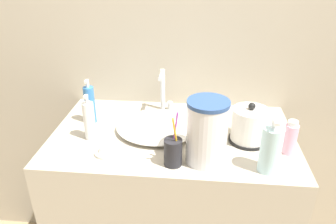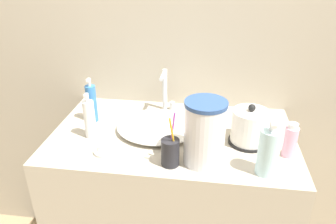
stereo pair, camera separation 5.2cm
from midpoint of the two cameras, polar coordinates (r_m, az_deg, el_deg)
name	(u,v)px [view 2 (the right image)]	position (r m, az deg, el deg)	size (l,w,h in m)	color
wall_back	(182,24)	(1.55, 3.50, 15.05)	(6.00, 0.04, 2.60)	#ADA38E
vanity_counter	(172,214)	(1.66, 1.66, -17.37)	(1.01, 0.60, 0.91)	#B7AD99
sink_basin	(158,126)	(1.40, -0.76, -2.43)	(0.35, 0.32, 0.04)	silver
faucet	(166,89)	(1.54, 0.54, 3.98)	(0.06, 0.12, 0.20)	silver
electric_kettle	(249,128)	(1.34, 15.06, -2.79)	(0.16, 0.16, 0.17)	black
toothbrush_cup	(170,152)	(1.17, 1.68, -6.94)	(0.07, 0.07, 0.21)	#232328
lotion_bottle	(90,119)	(1.36, -12.45, -1.20)	(0.05, 0.05, 0.20)	white
shampoo_bottle	(92,103)	(1.48, -12.19, 1.50)	(0.05, 0.05, 0.20)	#3370B7
mouthwash_bottle	(268,152)	(1.17, 18.32, -6.61)	(0.07, 0.07, 0.21)	silver
hand_cream_bottle	(290,141)	(1.30, 21.60, -4.69)	(0.05, 0.05, 0.14)	#EAA8C6
soap_dish	(106,150)	(1.28, -9.64, -6.53)	(0.09, 0.09, 0.03)	silver
water_pitcher	(205,133)	(1.16, 7.65, -3.61)	(0.15, 0.15, 0.24)	silver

